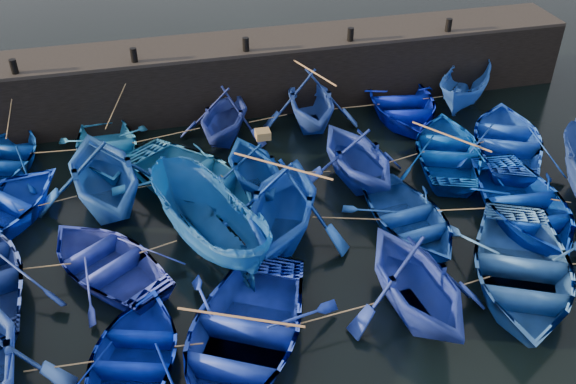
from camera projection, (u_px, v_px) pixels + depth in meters
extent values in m
plane|color=black|center=(316.00, 280.00, 17.34)|extent=(120.00, 120.00, 0.00)
cube|color=black|center=(243.00, 75.00, 24.92)|extent=(26.00, 2.50, 2.50)
cube|color=black|center=(242.00, 43.00, 24.16)|extent=(26.00, 2.50, 0.12)
cylinder|color=black|center=(14.00, 66.00, 21.71)|extent=(0.24, 0.24, 0.50)
cylinder|color=black|center=(134.00, 55.00, 22.49)|extent=(0.24, 0.24, 0.50)
cylinder|color=black|center=(246.00, 44.00, 23.27)|extent=(0.24, 0.24, 0.50)
cylinder|color=black|center=(351.00, 34.00, 24.05)|extent=(0.24, 0.24, 0.50)
cylinder|color=black|center=(449.00, 25.00, 24.83)|extent=(0.24, 0.24, 0.50)
imported|color=navy|center=(3.00, 159.00, 21.42)|extent=(4.40, 5.27, 0.94)
imported|color=blue|center=(106.00, 148.00, 21.98)|extent=(3.52, 4.68, 0.92)
imported|color=navy|center=(224.00, 115.00, 22.86)|extent=(4.50, 4.75, 1.96)
imported|color=#1F40A0|center=(310.00, 99.00, 23.63)|extent=(4.02, 4.53, 2.18)
imported|color=#0110A6|center=(401.00, 102.00, 24.61)|extent=(4.46, 5.71, 1.08)
imported|color=#1D4A9E|center=(465.00, 88.00, 24.99)|extent=(3.97, 4.29, 1.65)
imported|color=#18499C|center=(103.00, 172.00, 19.30)|extent=(5.04, 5.57, 2.56)
imported|color=#2170BC|center=(193.00, 179.00, 20.29)|extent=(6.25, 6.57, 1.11)
imported|color=#093B97|center=(254.00, 166.00, 20.16)|extent=(3.56, 4.01, 1.94)
imported|color=navy|center=(358.00, 154.00, 20.52)|extent=(4.18, 4.64, 2.16)
imported|color=#0238A0|center=(449.00, 150.00, 21.85)|extent=(4.83, 5.64, 0.99)
imported|color=blue|center=(508.00, 139.00, 22.39)|extent=(5.33, 6.04, 1.04)
imported|color=#21309B|center=(106.00, 261.00, 17.27)|extent=(5.08, 5.39, 0.91)
imported|color=#0E488B|center=(208.00, 224.00, 17.74)|extent=(3.77, 5.43, 1.97)
imported|color=blue|center=(283.00, 203.00, 18.13)|extent=(5.56, 5.87, 2.44)
imported|color=#1444A8|center=(409.00, 218.00, 18.84)|extent=(3.60, 4.63, 0.88)
imported|color=#022CA6|center=(524.00, 204.00, 19.25)|extent=(4.07, 5.39, 1.05)
imported|color=#00179C|center=(135.00, 357.00, 14.61)|extent=(4.11, 4.90, 0.87)
imported|color=#112A9D|center=(242.00, 335.00, 14.96)|extent=(6.10, 6.74, 1.15)
imported|color=#1D34A4|center=(416.00, 279.00, 15.73)|extent=(4.11, 4.63, 2.24)
imported|color=#235595|center=(521.00, 270.00, 16.79)|extent=(5.91, 6.66, 1.14)
cube|color=olive|center=(263.00, 134.00, 19.58)|extent=(0.44, 0.41, 0.26)
cylinder|color=tan|center=(55.00, 151.00, 21.65)|extent=(1.57, 0.17, 0.04)
cylinder|color=tan|center=(167.00, 135.00, 22.52)|extent=(2.39, 0.50, 0.04)
cylinder|color=tan|center=(268.00, 118.00, 23.53)|extent=(1.47, 0.28, 0.04)
cylinder|color=tan|center=(356.00, 107.00, 24.28)|extent=(1.83, 0.09, 0.04)
cylinder|color=tan|center=(433.00, 98.00, 24.88)|extent=(0.84, 0.06, 0.04)
cylinder|color=tan|center=(48.00, 203.00, 19.25)|extent=(1.66, 0.39, 0.04)
cylinder|color=tan|center=(151.00, 185.00, 20.01)|extent=(0.86, 0.10, 0.04)
cylinder|color=tan|center=(224.00, 178.00, 20.35)|extent=(0.17, 0.35, 0.04)
cylinder|color=tan|center=(306.00, 172.00, 20.62)|extent=(1.54, 0.32, 0.04)
cylinder|color=tan|center=(404.00, 158.00, 21.32)|extent=(1.65, 0.43, 0.04)
cylinder|color=tan|center=(479.00, 143.00, 22.09)|extent=(0.53, 0.16, 0.04)
cylinder|color=tan|center=(41.00, 267.00, 16.93)|extent=(1.55, 0.15, 0.04)
cylinder|color=tan|center=(158.00, 247.00, 17.60)|extent=(1.04, 0.31, 0.04)
cylinder|color=tan|center=(246.00, 229.00, 18.25)|extent=(0.37, 0.17, 0.04)
cylinder|color=tan|center=(346.00, 218.00, 18.65)|extent=(1.89, 0.62, 0.04)
cylinder|color=tan|center=(468.00, 209.00, 19.01)|extent=(1.78, 0.33, 0.04)
cylinder|color=tan|center=(561.00, 201.00, 19.34)|extent=(0.51, 0.33, 0.04)
cylinder|color=tan|center=(59.00, 366.00, 14.26)|extent=(1.51, 0.12, 0.04)
cylinder|color=tan|center=(189.00, 345.00, 14.76)|extent=(0.66, 0.10, 0.04)
cylinder|color=tan|center=(331.00, 315.00, 15.52)|extent=(2.63, 0.31, 0.04)
cylinder|color=tan|center=(469.00, 283.00, 16.43)|extent=(1.31, 0.21, 0.04)
cylinder|color=tan|center=(11.00, 107.00, 22.05)|extent=(0.78, 0.68, 2.09)
cylinder|color=tan|center=(120.00, 96.00, 22.72)|extent=(1.40, 0.82, 2.09)
cylinder|color=tan|center=(233.00, 81.00, 23.70)|extent=(1.21, 0.35, 2.09)
cylinder|color=tan|center=(326.00, 70.00, 24.50)|extent=(1.93, 0.10, 2.09)
cylinder|color=tan|center=(371.00, 66.00, 24.84)|extent=(1.75, 0.15, 2.09)
cylinder|color=tan|center=(450.00, 57.00, 25.50)|extent=(0.40, 0.14, 2.08)
cylinder|color=#99724C|center=(311.00, 71.00, 22.98)|extent=(1.08, 2.84, 0.06)
cylinder|color=#99724C|center=(451.00, 136.00, 21.55)|extent=(1.77, 2.49, 0.06)
cylinder|color=#99724C|center=(282.00, 166.00, 17.41)|extent=(2.34, 1.97, 0.06)
cylinder|color=#99724C|center=(240.00, 317.00, 14.61)|extent=(2.74, 1.32, 0.06)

